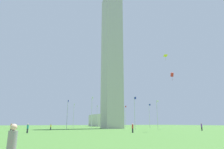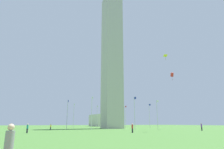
% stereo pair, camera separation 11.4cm
% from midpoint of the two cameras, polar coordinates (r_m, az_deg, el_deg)
% --- Properties ---
extents(ground_plane, '(260.00, 260.00, 0.00)m').
position_cam_midpoint_polar(ground_plane, '(70.05, -0.05, -15.56)').
color(ground_plane, '#477A33').
extents(obelisk_monument, '(6.41, 6.41, 58.28)m').
position_cam_midpoint_polar(obelisk_monument, '(75.19, -0.04, 7.24)').
color(obelisk_monument, '#B7B2A8').
rests_on(obelisk_monument, ground).
extents(flagpole_n, '(1.12, 0.14, 9.18)m').
position_cam_midpoint_polar(flagpole_n, '(56.01, 6.61, -10.72)').
color(flagpole_n, silver).
rests_on(flagpole_n, ground).
extents(flagpole_ne, '(1.12, 0.14, 9.18)m').
position_cam_midpoint_polar(flagpole_ne, '(66.02, 13.08, -10.96)').
color(flagpole_ne, silver).
rests_on(flagpole_ne, ground).
extents(flagpole_e, '(1.12, 0.14, 9.18)m').
position_cam_midpoint_polar(flagpole_e, '(77.76, 10.88, -11.49)').
color(flagpole_e, silver).
rests_on(flagpole_e, ground).
extents(flagpole_se, '(1.12, 0.14, 9.18)m').
position_cam_midpoint_polar(flagpole_se, '(84.93, 3.90, -11.91)').
color(flagpole_se, silver).
rests_on(flagpole_se, ground).
extents(flagpole_s, '(1.12, 0.14, 9.18)m').
position_cam_midpoint_polar(flagpole_s, '(84.70, -4.44, -11.89)').
color(flagpole_s, silver).
rests_on(flagpole_s, ground).
extents(flagpole_sw, '(1.12, 0.14, 9.18)m').
position_cam_midpoint_polar(flagpole_sw, '(77.16, -11.24, -11.46)').
color(flagpole_sw, silver).
rests_on(flagpole_sw, ground).
extents(flagpole_w, '(1.12, 0.14, 9.18)m').
position_cam_midpoint_polar(flagpole_w, '(65.31, -13.03, -10.93)').
color(flagpole_w, silver).
rests_on(flagpole_w, ground).
extents(flagpole_nw, '(1.12, 0.14, 9.18)m').
position_cam_midpoint_polar(flagpole_nw, '(55.66, -6.01, -10.72)').
color(flagpole_nw, silver).
rests_on(flagpole_nw, ground).
extents(person_gray_shirt, '(0.32, 0.32, 1.75)m').
position_cam_midpoint_polar(person_gray_shirt, '(8.24, -27.86, -18.82)').
color(person_gray_shirt, '#2D2D38').
rests_on(person_gray_shirt, ground).
extents(person_yellow_shirt, '(0.32, 0.32, 1.59)m').
position_cam_midpoint_polar(person_yellow_shirt, '(55.67, -17.59, -14.49)').
color(person_yellow_shirt, '#2D2D38').
rests_on(person_yellow_shirt, ground).
extents(person_teal_shirt, '(0.32, 0.32, 1.70)m').
position_cam_midpoint_polar(person_teal_shirt, '(40.46, -23.60, -14.29)').
color(person_teal_shirt, '#2D2D38').
rests_on(person_teal_shirt, ground).
extents(person_orange_shirt, '(0.32, 0.32, 1.74)m').
position_cam_midpoint_polar(person_orange_shirt, '(49.23, -27.57, -13.62)').
color(person_orange_shirt, '#2D2D38').
rests_on(person_orange_shirt, ground).
extents(person_red_shirt, '(0.32, 0.32, 1.76)m').
position_cam_midpoint_polar(person_red_shirt, '(38.81, 5.98, -15.36)').
color(person_red_shirt, '#2D2D38').
rests_on(person_red_shirt, ground).
extents(person_purple_shirt, '(0.32, 0.32, 1.78)m').
position_cam_midpoint_polar(person_purple_shirt, '(53.95, 24.75, -13.81)').
color(person_purple_shirt, '#2D2D38').
rests_on(person_purple_shirt, ground).
extents(kite_yellow_diamond, '(1.02, 1.06, 1.39)m').
position_cam_midpoint_polar(kite_yellow_diamond, '(49.12, 15.36, 5.31)').
color(kite_yellow_diamond, yellow).
extents(kite_red_box, '(1.30, 1.06, 2.70)m').
position_cam_midpoint_polar(kite_red_box, '(65.83, 17.15, -0.06)').
color(kite_red_box, red).
extents(distant_building, '(18.55, 12.67, 6.99)m').
position_cam_midpoint_polar(distant_building, '(124.10, -2.74, -13.30)').
color(distant_building, beige).
rests_on(distant_building, ground).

